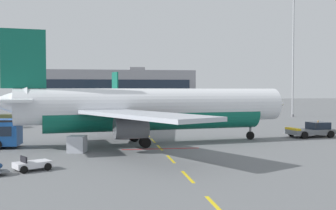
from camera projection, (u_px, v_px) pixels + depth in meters
ground at (285, 129)px, 62.86m from camera, size 400.00×400.00×0.00m
apron_paint_markings at (145, 133)px, 57.24m from camera, size 8.00×96.21×0.01m
airliner_foreground at (151, 109)px, 45.39m from camera, size 34.77×34.22×12.20m
pushback_tug at (312, 130)px, 52.04m from camera, size 6.32×3.80×2.08m
airliner_mid_left at (100, 99)px, 117.33m from camera, size 28.50×29.65×10.66m
uld_cargo_container at (77, 144)px, 39.27m from camera, size 1.93×1.90×1.60m
apron_light_mast_far at (293, 42)px, 89.80m from camera, size 1.80×1.80×27.05m
terminal_satellite at (114, 88)px, 160.97m from camera, size 60.40×25.92×14.92m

